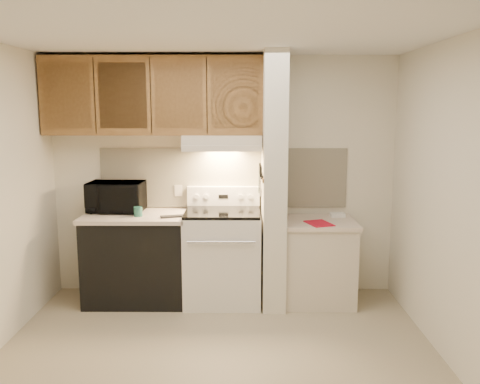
{
  "coord_description": "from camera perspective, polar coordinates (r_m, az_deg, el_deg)",
  "views": [
    {
      "loc": [
        0.21,
        -3.83,
        1.98
      ],
      "look_at": [
        0.18,
        0.75,
        1.21
      ],
      "focal_mm": 38.0,
      "sensor_mm": 36.0,
      "label": 1
    }
  ],
  "objects": [
    {
      "name": "spoon_rest",
      "position": [
        5.02,
        -7.53,
        -2.73
      ],
      "size": [
        0.25,
        0.15,
        0.02
      ],
      "primitive_type": "cube",
      "rotation": [
        0.0,
        0.0,
        0.31
      ],
      "color": "black",
      "rests_on": "left_countertop"
    },
    {
      "name": "knife_handle_d",
      "position": [
        5.06,
        2.26,
        2.64
      ],
      "size": [
        0.02,
        0.02,
        0.1
      ],
      "primitive_type": "cylinder",
      "color": "black",
      "rests_on": "knife_strip"
    },
    {
      "name": "knife_handle_e",
      "position": [
        5.13,
        2.24,
        2.73
      ],
      "size": [
        0.02,
        0.02,
        0.1
      ],
      "primitive_type": "cylinder",
      "color": "black",
      "rests_on": "knife_strip"
    },
    {
      "name": "left_countertop",
      "position": [
        5.23,
        -11.67,
        -2.67
      ],
      "size": [
        1.04,
        0.67,
        0.04
      ],
      "primitive_type": "cube",
      "color": "beige",
      "rests_on": "dishwasher_front"
    },
    {
      "name": "range_display",
      "position": [
        5.32,
        -1.88,
        -0.51
      ],
      "size": [
        0.1,
        0.01,
        0.04
      ],
      "primitive_type": "cube",
      "color": "black",
      "rests_on": "range_backguard"
    },
    {
      "name": "cab_gap_c",
      "position": [
        5.01,
        -3.74,
        10.75
      ],
      "size": [
        0.01,
        0.01,
        0.73
      ],
      "primitive_type": "cube",
      "color": "black",
      "rests_on": "upper_cabinets"
    },
    {
      "name": "cooktop",
      "position": [
        5.1,
        -1.98,
        -2.26
      ],
      "size": [
        0.74,
        0.64,
        0.03
      ],
      "primitive_type": "cube",
      "color": "black",
      "rests_on": "range_body"
    },
    {
      "name": "range_knob_left_inner",
      "position": [
        5.32,
        -3.82,
        -0.52
      ],
      "size": [
        0.05,
        0.02,
        0.05
      ],
      "primitive_type": "cylinder",
      "rotation": [
        1.57,
        0.0,
        0.0
      ],
      "color": "silver",
      "rests_on": "range_backguard"
    },
    {
      "name": "range_body",
      "position": [
        5.22,
        -1.95,
        -7.38
      ],
      "size": [
        0.76,
        0.65,
        0.92
      ],
      "primitive_type": "cube",
      "color": "silver",
      "rests_on": "floor"
    },
    {
      "name": "oven_window",
      "position": [
        4.9,
        -2.11,
        -8.0
      ],
      "size": [
        0.5,
        0.01,
        0.3
      ],
      "primitive_type": "cube",
      "color": "black",
      "rests_on": "range_body"
    },
    {
      "name": "knife_handle_c",
      "position": [
        4.97,
        2.3,
        2.5
      ],
      "size": [
        0.02,
        0.02,
        0.1
      ],
      "primitive_type": "cylinder",
      "color": "black",
      "rests_on": "knife_strip"
    },
    {
      "name": "knife_blade_e",
      "position": [
        5.17,
        2.22,
        0.99
      ],
      "size": [
        0.01,
        0.04,
        0.18
      ],
      "primitive_type": "cube",
      "color": "silver",
      "rests_on": "knife_strip"
    },
    {
      "name": "cab_door_a",
      "position": [
        5.29,
        -18.89,
        10.2
      ],
      "size": [
        0.46,
        0.01,
        0.63
      ],
      "primitive_type": "cube",
      "color": "brown",
      "rests_on": "upper_cabinets"
    },
    {
      "name": "wall_back",
      "position": [
        5.39,
        -1.85,
        1.77
      ],
      "size": [
        3.6,
        2.5,
        0.02
      ],
      "primitive_type": "cube",
      "rotation": [
        1.57,
        0.0,
        0.0
      ],
      "color": "silver",
      "rests_on": "floor"
    },
    {
      "name": "cab_door_c",
      "position": [
        5.04,
        -6.89,
        10.69
      ],
      "size": [
        0.46,
        0.01,
        0.63
      ],
      "primitive_type": "cube",
      "color": "brown",
      "rests_on": "upper_cabinets"
    },
    {
      "name": "range_knob_right_outer",
      "position": [
        5.31,
        1.13,
        -0.52
      ],
      "size": [
        0.05,
        0.02,
        0.05
      ],
      "primitive_type": "cylinder",
      "rotation": [
        1.57,
        0.0,
        0.0
      ],
      "color": "silver",
      "rests_on": "range_backguard"
    },
    {
      "name": "partition_pillar",
      "position": [
        5.04,
        3.79,
        1.23
      ],
      "size": [
        0.22,
        0.7,
        2.5
      ],
      "primitive_type": "cube",
      "color": "beige",
      "rests_on": "floor"
    },
    {
      "name": "ceiling",
      "position": [
        3.87,
        -2.85,
        17.28
      ],
      "size": [
        3.6,
        3.6,
        0.0
      ],
      "primitive_type": "plane",
      "rotation": [
        3.14,
        0.0,
        0.0
      ],
      "color": "white",
      "rests_on": "wall_back"
    },
    {
      "name": "wall_right",
      "position": [
        4.21,
        22.56,
        -1.14
      ],
      "size": [
        0.02,
        3.0,
        2.5
      ],
      "primitive_type": "cube",
      "color": "silver",
      "rests_on": "floor"
    },
    {
      "name": "cab_door_d",
      "position": [
        5.0,
        -0.57,
        10.77
      ],
      "size": [
        0.46,
        0.01,
        0.63
      ],
      "primitive_type": "cube",
      "color": "brown",
      "rests_on": "upper_cabinets"
    },
    {
      "name": "knife_blade_d",
      "position": [
        5.07,
        2.26,
        0.94
      ],
      "size": [
        0.01,
        0.04,
        0.16
      ],
      "primitive_type": "cube",
      "color": "silver",
      "rests_on": "knife_strip"
    },
    {
      "name": "cab_door_b",
      "position": [
        5.13,
        -13.04,
        10.5
      ],
      "size": [
        0.46,
        0.01,
        0.63
      ],
      "primitive_type": "cube",
      "color": "brown",
      "rests_on": "upper_cabinets"
    },
    {
      "name": "white_box",
      "position": [
        5.37,
        10.9,
        -2.54
      ],
      "size": [
        0.15,
        0.1,
        0.04
      ],
      "primitive_type": "cube",
      "rotation": [
        0.0,
        0.0,
        0.05
      ],
      "color": "white",
      "rests_on": "right_countertop"
    },
    {
      "name": "floor",
      "position": [
        4.32,
        -2.56,
        -17.73
      ],
      "size": [
        3.6,
        3.6,
        0.0
      ],
      "primitive_type": "plane",
      "color": "tan",
      "rests_on": "ground"
    },
    {
      "name": "backsplash",
      "position": [
        5.38,
        -1.86,
        1.59
      ],
      "size": [
        2.6,
        0.02,
        0.63
      ],
      "primitive_type": "cube",
      "color": "#FFF3CF",
      "rests_on": "wall_back"
    },
    {
      "name": "right_cab_base",
      "position": [
        5.28,
        8.73,
        -7.9
      ],
      "size": [
        0.7,
        0.6,
        0.81
      ],
      "primitive_type": "cube",
      "color": "beige",
      "rests_on": "floor"
    },
    {
      "name": "knife_handle_b",
      "position": [
        4.89,
        2.33,
        2.39
      ],
      "size": [
        0.02,
        0.02,
        0.1
      ],
      "primitive_type": "cylinder",
      "color": "black",
      "rests_on": "knife_strip"
    },
    {
      "name": "cab_gap_b",
      "position": [
        5.08,
        -9.99,
        10.61
      ],
      "size": [
        0.01,
        0.01,
        0.73
      ],
      "primitive_type": "cube",
      "color": "black",
      "rests_on": "upper_cabinets"
    },
    {
      "name": "dishwasher_front",
      "position": [
        5.34,
        -11.5,
        -7.44
      ],
      "size": [
        1.0,
        0.63,
        0.87
      ],
      "primitive_type": "cube",
      "color": "black",
      "rests_on": "floor"
    },
    {
      "name": "right_countertop",
      "position": [
        5.17,
        8.85,
        -3.4
      ],
      "size": [
        0.74,
        0.64,
        0.04
      ],
      "primitive_type": "cube",
      "color": "beige",
      "rests_on": "right_cab_base"
    },
    {
      "name": "pillar_trim",
      "position": [
        5.03,
        2.48,
        1.79
      ],
      "size": [
        0.01,
        0.7,
        0.04
      ],
      "primitive_type": "cube",
      "color": "brown",
      "rests_on": "partition_pillar"
    },
    {
      "name": "teal_jar",
      "position": [
        5.11,
        -11.37,
        -2.17
      ],
      "size": [
        0.09,
        0.09,
        0.09
      ],
      "primitive_type": "cylinder",
      "rotation": [
        0.0,
        0.0,
        0.11
      ],
      "color": "#235C4D",
      "rests_on": "left_countertop"
    },
    {
      "name": "microwave",
      "position": [
        5.38,
        -13.71,
        -0.51
      ],
      "size": [
        0.57,
        0.39,
        0.31
      ],
      "primitive_type": "imported",
      "rotation": [
        0.0,
        0.0,
        -0.03
      ],
      "color": "black",
      "rests_on": "left_countertop"
    },
    {
      "name": "knife_blade_c",
      "position": [
        5.01,
        2.28,
        0.6
      ],
      "size": [
        0.01,
        0.04,
        0.2
      ],
      "primitive_type": "cube",
      "color": "silver",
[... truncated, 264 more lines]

